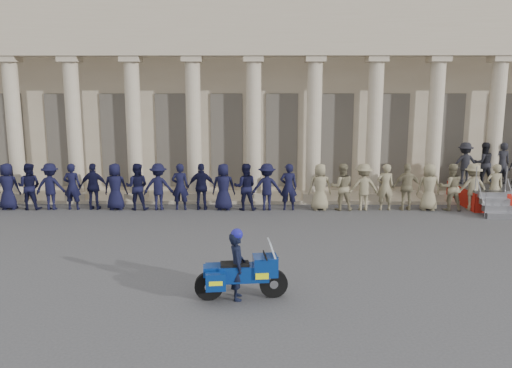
% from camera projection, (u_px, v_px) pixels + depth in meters
% --- Properties ---
extents(ground, '(90.00, 90.00, 0.00)m').
position_uv_depth(ground, '(205.00, 261.00, 14.26)').
color(ground, '#3D3D3F').
rests_on(ground, ground).
extents(building, '(40.00, 12.50, 9.00)m').
position_uv_depth(building, '(232.00, 98.00, 27.97)').
color(building, tan).
rests_on(building, ground).
extents(officer_rank, '(22.50, 0.73, 1.93)m').
position_uv_depth(officer_rank, '(232.00, 187.00, 20.47)').
color(officer_rank, black).
rests_on(officer_rank, ground).
extents(reviewing_stand, '(5.16, 4.17, 2.68)m').
position_uv_depth(reviewing_stand, '(511.00, 170.00, 21.37)').
color(reviewing_stand, gray).
rests_on(reviewing_stand, ground).
extents(motorcycle, '(2.18, 0.94, 1.40)m').
position_uv_depth(motorcycle, '(242.00, 274.00, 11.56)').
color(motorcycle, black).
rests_on(motorcycle, ground).
extents(rider, '(0.44, 0.62, 1.69)m').
position_uv_depth(rider, '(237.00, 264.00, 11.50)').
color(rider, black).
rests_on(rider, ground).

